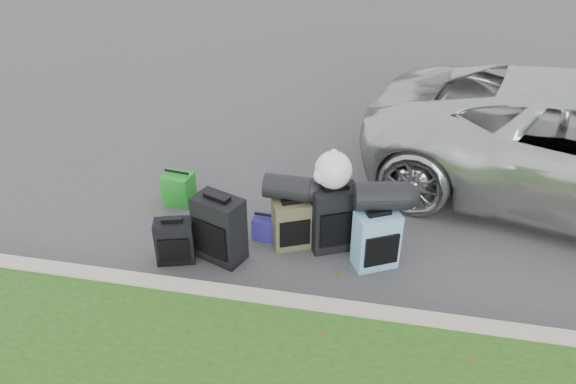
% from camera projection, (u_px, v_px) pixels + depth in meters
% --- Properties ---
extents(ground, '(120.00, 120.00, 0.00)m').
position_uv_depth(ground, '(293.00, 245.00, 6.10)').
color(ground, '#383535').
rests_on(ground, ground).
extents(curb, '(120.00, 0.18, 0.15)m').
position_uv_depth(curb, '(274.00, 303.00, 5.23)').
color(curb, '#9E937F').
rests_on(curb, ground).
extents(suitcase_small_black, '(0.43, 0.31, 0.48)m').
position_uv_depth(suitcase_small_black, '(175.00, 241.00, 5.76)').
color(suitcase_small_black, black).
rests_on(suitcase_small_black, ground).
extents(suitcase_large_black_left, '(0.57, 0.46, 0.72)m').
position_uv_depth(suitcase_large_black_left, '(220.00, 229.00, 5.75)').
color(suitcase_large_black_left, black).
rests_on(suitcase_large_black_left, ground).
extents(suitcase_olive, '(0.46, 0.39, 0.54)m').
position_uv_depth(suitcase_olive, '(292.00, 224.00, 5.97)').
color(suitcase_olive, '#393922').
rests_on(suitcase_olive, ground).
extents(suitcase_teal, '(0.51, 0.43, 0.62)m').
position_uv_depth(suitcase_teal, '(376.00, 240.00, 5.67)').
color(suitcase_teal, teal).
rests_on(suitcase_teal, ground).
extents(suitcase_large_black_right, '(0.56, 0.47, 0.72)m').
position_uv_depth(suitcase_large_black_right, '(334.00, 218.00, 5.91)').
color(suitcase_large_black_right, black).
rests_on(suitcase_large_black_right, ground).
extents(tote_green, '(0.37, 0.31, 0.38)m').
position_uv_depth(tote_green, '(179.00, 189.00, 6.74)').
color(tote_green, '#1D821F').
rests_on(tote_green, ground).
extents(tote_navy, '(0.25, 0.20, 0.26)m').
position_uv_depth(tote_navy, '(265.00, 227.00, 6.16)').
color(tote_navy, navy).
rests_on(tote_navy, ground).
extents(duffel_left, '(0.50, 0.28, 0.26)m').
position_uv_depth(duffel_left, '(288.00, 188.00, 5.83)').
color(duffel_left, black).
rests_on(duffel_left, suitcase_olive).
extents(duffel_right, '(0.57, 0.39, 0.29)m').
position_uv_depth(duffel_right, '(381.00, 196.00, 5.52)').
color(duffel_right, black).
rests_on(duffel_right, suitcase_teal).
extents(trash_bag, '(0.38, 0.38, 0.38)m').
position_uv_depth(trash_bag, '(333.00, 170.00, 5.66)').
color(trash_bag, silver).
rests_on(trash_bag, suitcase_large_black_right).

